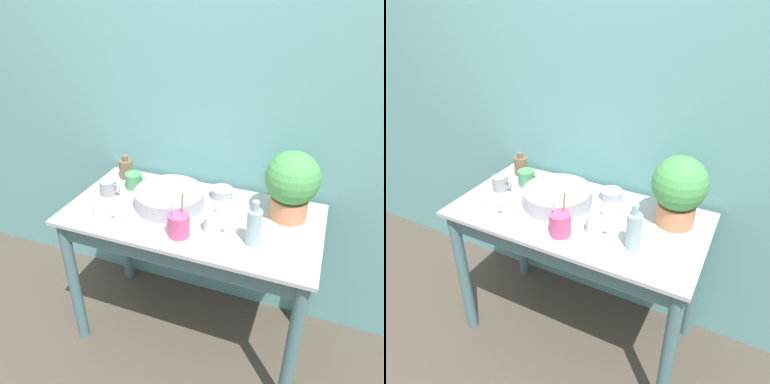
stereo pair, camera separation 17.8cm
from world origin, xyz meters
TOP-DOWN VIEW (x-y plane):
  - ground_plane at (0.00, 0.00)m, footprint 12.00×12.00m
  - wall_back at (0.00, 0.70)m, footprint 6.00×0.05m
  - counter_table at (0.00, 0.30)m, footprint 1.25×0.64m
  - potted_plant at (0.44, 0.46)m, footprint 0.25×0.25m
  - bowl_wash_large at (-0.13, 0.35)m, footprint 0.35×0.35m
  - bottle_tall at (0.33, 0.19)m, footprint 0.06×0.06m
  - bottle_short at (-0.49, 0.54)m, footprint 0.08×0.08m
  - mug_white at (-0.39, 0.13)m, footprint 0.12×0.09m
  - mug_green at (-0.39, 0.45)m, footprint 0.13×0.09m
  - mug_cream at (0.14, 0.22)m, footprint 0.11×0.08m
  - mug_grey at (-0.48, 0.34)m, footprint 0.12×0.09m
  - bowl_small_steel at (0.09, 0.53)m, footprint 0.12×0.12m
  - bowl_small_enamel_white at (0.17, 0.36)m, footprint 0.13×0.13m
  - utensil_cup at (0.01, 0.13)m, footprint 0.10×0.10m

SIDE VIEW (x-z plane):
  - ground_plane at x=0.00m, z-range 0.00..0.00m
  - counter_table at x=0.00m, z-range 0.24..1.07m
  - bowl_small_steel at x=0.09m, z-range 0.83..0.88m
  - bowl_small_enamel_white at x=0.17m, z-range 0.83..0.88m
  - mug_cream at x=0.14m, z-range 0.83..0.90m
  - mug_grey at x=-0.48m, z-range 0.83..0.90m
  - mug_white at x=-0.39m, z-range 0.83..0.91m
  - mug_green at x=-0.39m, z-range 0.83..0.91m
  - bowl_wash_large at x=-0.13m, z-range 0.83..0.91m
  - utensil_cup at x=0.01m, z-range 0.78..0.98m
  - bottle_short at x=-0.49m, z-range 0.81..0.95m
  - bottle_tall at x=0.33m, z-range 0.81..1.02m
  - potted_plant at x=0.44m, z-range 0.84..1.18m
  - wall_back at x=0.00m, z-range 0.00..2.40m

